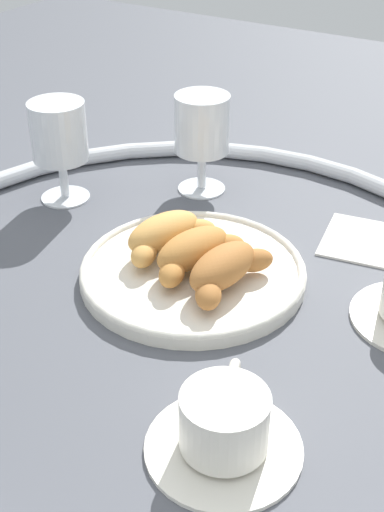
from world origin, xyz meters
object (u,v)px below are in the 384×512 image
croissant_small (194,251)px  folded_napkin (368,241)px  croissant_extra (225,269)px  juice_glass_right (202,129)px  croissant_large (165,234)px  juice_glass_left (59,136)px  pastry_plate (192,271)px  coffee_cup_far (224,427)px

croissant_small → folded_napkin: croissant_small is taller
croissant_small → croissant_extra: 0.05m
croissant_extra → juice_glass_right: juice_glass_right is taller
croissant_large → croissant_extra: 0.10m
juice_glass_right → croissant_extra: bearing=36.2°
juice_glass_left → croissant_extra: bearing=73.4°
pastry_plate → croissant_extra: croissant_extra is taller
pastry_plate → croissant_large: (-0.01, -0.04, 0.03)m
pastry_plate → croissant_large: bearing=-106.4°
coffee_cup_far → juice_glass_right: bearing=-147.0°
croissant_large → juice_glass_right: 0.20m
croissant_extra → coffee_cup_far: size_ratio=1.00×
coffee_cup_far → juice_glass_right: juice_glass_right is taller
croissant_large → croissant_extra: same height
croissant_small → coffee_cup_far: size_ratio=0.97×
croissant_large → pastry_plate: bearing=73.6°
croissant_large → croissant_small: 0.05m
croissant_large → coffee_cup_far: 0.30m
croissant_small → folded_napkin: bearing=141.5°
croissant_extra → croissant_small: bearing=-105.9°
juice_glass_left → croissant_small: bearing=73.3°
croissant_extra → coffee_cup_far: bearing=29.1°
croissant_large → croissant_extra: (0.03, 0.10, 0.00)m
coffee_cup_far → croissant_extra: bearing=-150.9°
coffee_cup_far → juice_glass_right: 0.49m
croissant_large → juice_glass_right: bearing=-161.9°
juice_glass_right → folded_napkin: (0.02, 0.25, -0.09)m
juice_glass_left → folded_napkin: juice_glass_left is taller
juice_glass_left → folded_napkin: bearing=104.6°
croissant_large → juice_glass_left: 0.23m
croissant_large → folded_napkin: 0.26m
pastry_plate → folded_napkin: (-0.18, 0.15, -0.01)m
croissant_large → folded_napkin: croissant_large is taller
coffee_cup_far → juice_glass_left: (-0.28, -0.41, 0.07)m
juice_glass_right → croissant_small: bearing=28.5°
juice_glass_left → folded_napkin: (-0.11, 0.40, -0.09)m
croissant_extra → folded_napkin: (-0.20, 0.10, -0.04)m
croissant_small → croissant_extra: (0.01, 0.05, 0.00)m
juice_glass_right → juice_glass_left: bearing=-50.7°
coffee_cup_far → folded_napkin: 0.39m
folded_napkin → juice_glass_right: bearing=-93.8°
juice_glass_left → juice_glass_right: bearing=129.3°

